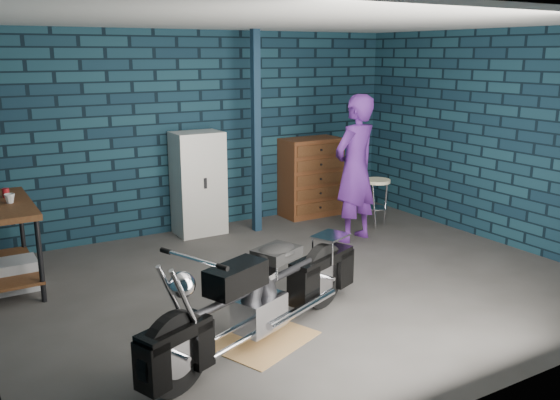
# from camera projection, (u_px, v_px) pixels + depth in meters

# --- Properties ---
(ground) EXTENTS (6.00, 6.00, 0.00)m
(ground) POSITION_uv_depth(u_px,v_px,m) (299.00, 283.00, 6.34)
(ground) COLOR #43413E
(ground) RESTS_ON ground
(room_walls) EXTENTS (6.02, 5.01, 2.71)m
(room_walls) POSITION_uv_depth(u_px,v_px,m) (272.00, 100.00, 6.35)
(room_walls) COLOR #0E2230
(room_walls) RESTS_ON ground
(support_post) EXTENTS (0.10, 0.10, 2.70)m
(support_post) POSITION_uv_depth(u_px,v_px,m) (256.00, 134.00, 7.92)
(support_post) COLOR #13293C
(support_post) RESTS_ON ground
(workbench) EXTENTS (0.60, 1.40, 0.91)m
(workbench) POSITION_uv_depth(u_px,v_px,m) (5.00, 245.00, 6.16)
(workbench) COLOR brown
(workbench) RESTS_ON ground
(drip_mat) EXTENTS (1.01, 0.90, 0.01)m
(drip_mat) POSITION_uv_depth(u_px,v_px,m) (264.00, 340.00, 5.08)
(drip_mat) COLOR #8A603C
(drip_mat) RESTS_ON ground
(motorcycle) EXTENTS (2.31, 1.41, 0.99)m
(motorcycle) POSITION_uv_depth(u_px,v_px,m) (264.00, 287.00, 4.96)
(motorcycle) COLOR black
(motorcycle) RESTS_ON ground
(person) EXTENTS (0.78, 0.61, 1.90)m
(person) POSITION_uv_depth(u_px,v_px,m) (355.00, 169.00, 7.61)
(person) COLOR #502079
(person) RESTS_ON ground
(storage_bin) EXTENTS (0.51, 0.36, 0.32)m
(storage_bin) POSITION_uv_depth(u_px,v_px,m) (11.00, 275.00, 6.13)
(storage_bin) COLOR #989CA1
(storage_bin) RESTS_ON ground
(locker) EXTENTS (0.65, 0.46, 1.39)m
(locker) POSITION_uv_depth(u_px,v_px,m) (199.00, 183.00, 7.95)
(locker) COLOR beige
(locker) RESTS_ON ground
(tool_chest) EXTENTS (0.88, 0.49, 1.17)m
(tool_chest) POSITION_uv_depth(u_px,v_px,m) (311.00, 177.00, 8.87)
(tool_chest) COLOR brown
(tool_chest) RESTS_ON ground
(shop_stool) EXTENTS (0.48, 0.48, 0.68)m
(shop_stool) POSITION_uv_depth(u_px,v_px,m) (376.00, 203.00, 8.34)
(shop_stool) COLOR beige
(shop_stool) RESTS_ON ground
(cup_b) EXTENTS (0.14, 0.14, 0.10)m
(cup_b) POSITION_uv_depth(u_px,v_px,m) (10.00, 198.00, 6.02)
(cup_b) COLOR beige
(cup_b) RESTS_ON workbench
(mug_red) EXTENTS (0.09, 0.09, 0.10)m
(mug_red) POSITION_uv_depth(u_px,v_px,m) (6.00, 193.00, 6.26)
(mug_red) COLOR maroon
(mug_red) RESTS_ON workbench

